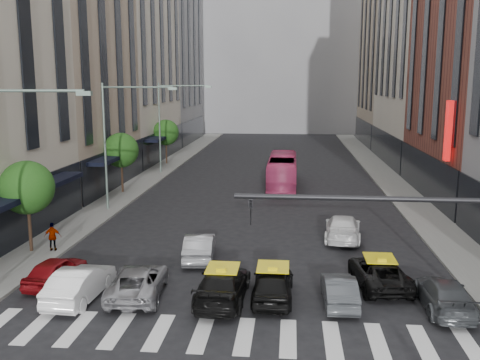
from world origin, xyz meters
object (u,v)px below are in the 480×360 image
(bus, at_px, (282,171))
(pedestrian_far, at_px, (53,237))
(car_white_front, at_px, (80,283))
(car_red, at_px, (56,271))
(taxi_left, at_px, (223,285))
(taxi_center, at_px, (273,283))
(streetlamp_mid, at_px, (117,129))
(streetlamp_far, at_px, (169,116))

(bus, height_order, pedestrian_far, bus)
(car_white_front, bearing_deg, car_red, -38.48)
(taxi_left, relative_size, pedestrian_far, 3.18)
(taxi_left, height_order, taxi_center, taxi_center)
(taxi_center, relative_size, pedestrian_far, 2.72)
(car_red, height_order, pedestrian_far, pedestrian_far)
(streetlamp_mid, height_order, taxi_left, streetlamp_mid)
(taxi_center, bearing_deg, pedestrian_far, -22.35)
(bus, bearing_deg, taxi_center, 90.37)
(taxi_left, distance_m, bus, 25.73)
(streetlamp_mid, bearing_deg, taxi_left, -58.42)
(streetlamp_far, xyz_separation_m, bus, (11.51, -5.73, -4.46))
(streetlamp_far, xyz_separation_m, taxi_center, (11.56, -31.02, -5.18))
(streetlamp_far, xyz_separation_m, car_red, (1.56, -30.22, -5.26))
(streetlamp_far, relative_size, car_white_front, 2.04)
(taxi_left, bearing_deg, taxi_center, -169.43)
(streetlamp_far, height_order, car_red, streetlamp_far)
(taxi_center, height_order, pedestrian_far, pedestrian_far)
(streetlamp_mid, distance_m, taxi_center, 19.65)
(taxi_left, bearing_deg, bus, -93.18)
(pedestrian_far, bearing_deg, bus, -130.94)
(car_red, distance_m, taxi_center, 10.03)
(car_white_front, height_order, taxi_left, car_white_front)
(pedestrian_far, bearing_deg, car_white_front, 113.39)
(car_red, distance_m, car_white_front, 2.39)
(streetlamp_far, relative_size, car_red, 2.37)
(car_red, bearing_deg, taxi_center, -177.62)
(streetlamp_mid, bearing_deg, streetlamp_far, 90.00)
(bus, bearing_deg, car_white_front, 72.87)
(taxi_left, xyz_separation_m, pedestrian_far, (-10.02, 5.50, 0.21))
(streetlamp_mid, xyz_separation_m, taxi_center, (11.56, -15.02, -5.18))
(streetlamp_mid, bearing_deg, taxi_center, -52.43)
(bus, xyz_separation_m, pedestrian_far, (-12.08, -20.13, -0.51))
(car_white_front, bearing_deg, streetlamp_mid, -75.01)
(bus, bearing_deg, taxi_left, 85.66)
(streetlamp_mid, height_order, streetlamp_far, same)
(car_red, bearing_deg, streetlamp_mid, -76.79)
(taxi_center, bearing_deg, car_white_front, 6.11)
(car_white_front, height_order, pedestrian_far, pedestrian_far)
(car_white_front, distance_m, taxi_center, 8.25)
(car_red, height_order, car_white_front, car_white_front)
(bus, bearing_deg, car_red, 68.15)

